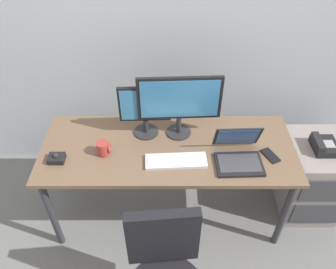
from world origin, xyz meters
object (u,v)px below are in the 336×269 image
Objects in this scene: desk_phone at (324,146)px; monitor_main at (180,102)px; keyboard at (176,161)px; laptop at (238,154)px; coffee_mug at (103,148)px; trackball_mouse at (56,158)px; cell_phone at (270,156)px; monitor_side at (145,108)px; file_cabinet at (310,177)px.

monitor_main is at bearing 175.53° from desk_phone.
keyboard is 0.42m from laptop.
laptop reaches higher than coffee_mug.
keyboard reaches higher than desk_phone.
keyboard is 4.16× the size of coffee_mug.
trackball_mouse is 1.45m from cell_phone.
keyboard is at bearing -94.63° from monitor_main.
coffee_mug is (0.31, 0.07, 0.03)m from trackball_mouse.
keyboard is at bearing -54.55° from monitor_side.
monitor_main is at bearing 18.82° from trackball_mouse.
laptop is at bearing -164.26° from desk_phone.
monitor_main is 1.46× the size of monitor_side.
file_cabinet is 5.98× the size of trackball_mouse.
cell_phone is (-0.44, -0.17, 0.42)m from file_cabinet.
desk_phone is 1.82× the size of trackball_mouse.
monitor_side is (-1.30, 0.09, 0.27)m from desk_phone.
keyboard is at bearing -168.02° from file_cabinet.
monitor_main reaches higher than desk_phone.
monitor_side is at bearing 25.92° from trackball_mouse.
monitor_main is (-1.07, 0.07, 0.70)m from file_cabinet.
laptop is at bearing -23.53° from monitor_side.
trackball_mouse is 1.10× the size of coffee_mug.
laptop is (0.42, 0.03, 0.04)m from keyboard.
monitor_side reaches higher than trackball_mouse.
monitor_main reaches higher than file_cabinet.
trackball_mouse reaches higher than desk_phone.
trackball_mouse is at bearing -154.08° from monitor_side.
monitor_side is (-0.24, 0.00, -0.06)m from monitor_main.
cell_phone is at bearing -15.78° from monitor_side.
desk_phone is at bearing -3.82° from monitor_side.
desk_phone is 0.48× the size of keyboard.
keyboard is (-1.09, -0.23, 0.43)m from file_cabinet.
trackball_mouse is (-1.22, -0.01, -0.03)m from laptop.
monitor_main reaches higher than keyboard.
desk_phone is at bearing -116.78° from file_cabinet.
monitor_side is at bearing 138.17° from cell_phone.
file_cabinet is at bearing -3.56° from monitor_main.
trackball_mouse is (-1.89, -0.22, 0.44)m from file_cabinet.
file_cabinet is 1.19m from keyboard.
trackball_mouse is at bearing 178.89° from keyboard.
file_cabinet is 1.45m from monitor_side.
monitor_main is at bearing 176.44° from file_cabinet.
trackball_mouse is (-0.80, 0.02, 0.01)m from keyboard.
trackball_mouse reaches higher than keyboard.
laptop reaches higher than cell_phone.
cell_phone is at bearing -21.04° from monitor_main.
file_cabinet is 1.58× the size of keyboard.
monitor_main is at bearing 85.37° from keyboard.
monitor_side is 0.68m from trackball_mouse.
desk_phone is 0.62× the size of laptop.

